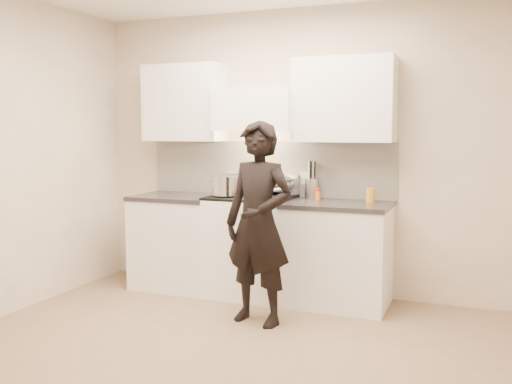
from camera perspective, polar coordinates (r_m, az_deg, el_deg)
ground_plane at (r=4.17m, az=-4.12°, el=-15.71°), size 4.00×4.00×0.00m
room_shell at (r=4.23m, az=-2.80°, el=6.76°), size 4.04×3.54×2.70m
stove at (r=5.41m, az=-0.48°, el=-5.34°), size 0.76×0.65×0.96m
counter_right at (r=5.16m, az=8.14°, el=-6.11°), size 0.92×0.67×0.92m
counter_left at (r=5.74m, az=-7.74°, el=-4.86°), size 0.82×0.67×0.92m
wok at (r=5.38m, az=2.06°, el=0.87°), size 0.36×0.43×0.29m
stock_pot at (r=5.28m, az=-3.01°, el=0.66°), size 0.37×0.32×0.18m
utensil_crock at (r=5.39m, az=5.61°, el=0.53°), size 0.13×0.13×0.35m
spice_jar at (r=5.25m, az=6.24°, el=-0.21°), size 0.05×0.05×0.11m
oil_glass at (r=5.11m, az=11.39°, el=-0.32°), size 0.08×0.08×0.13m
person at (r=4.56m, az=0.26°, el=-3.15°), size 0.66×0.50×1.63m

